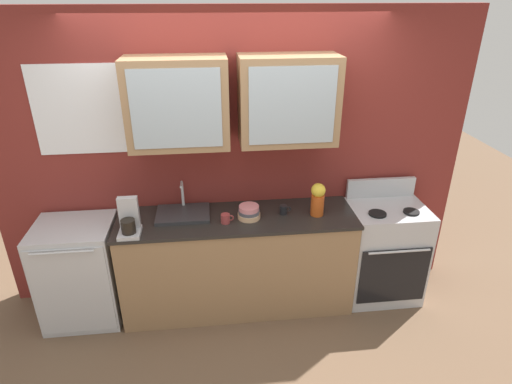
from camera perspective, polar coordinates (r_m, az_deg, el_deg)
The scene contains 11 objects.
ground_plane at distance 4.14m, azimuth -2.31°, elevation -14.51°, with size 10.00×10.00×0.00m, color brown.
back_wall_unit at distance 3.65m, azimuth -3.13°, elevation 6.01°, with size 4.12×0.47×2.56m.
counter at distance 3.86m, azimuth -2.43°, elevation -9.29°, with size 2.02×0.59×0.91m.
stove_range at distance 4.15m, azimuth 16.64°, elevation -7.62°, with size 0.67×0.57×1.09m.
sink_faucet at distance 3.68m, azimuth -9.74°, elevation -2.78°, with size 0.45×0.33×0.27m.
bowl_stack at distance 3.57m, azimuth -0.95°, elevation -2.72°, with size 0.19×0.19×0.11m.
vase at distance 3.62m, azimuth 8.26°, elevation -0.89°, with size 0.12×0.12×0.29m.
cup_near_sink at distance 3.51m, azimuth -4.07°, elevation -3.56°, with size 0.11×0.07×0.08m.
cup_near_bowls at distance 3.65m, azimuth 3.72°, elevation -2.36°, with size 0.10×0.06×0.08m.
dishwasher at distance 4.02m, azimuth -22.40°, elevation -9.92°, with size 0.64×0.58×0.91m.
coffee_maker at distance 3.48m, azimuth -16.63°, elevation -3.69°, with size 0.17×0.20×0.29m.
Camera 1 is at (-0.20, -3.16, 2.66)m, focal length 29.92 mm.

